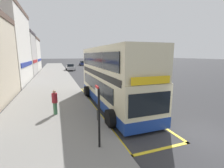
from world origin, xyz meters
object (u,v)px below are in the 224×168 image
parked_car_navy_far (116,74)px  bus_stop_sign (98,111)px  double_decker_bus (112,78)px  pedestrian_waiting_near_sign (55,101)px  parked_car_silver_kerbside (70,67)px  parked_car_navy_distant (83,63)px

parked_car_navy_far → bus_stop_sign: bearing=-112.1°
double_decker_bus → parked_car_navy_far: (5.33, 12.88, -1.26)m
parked_car_navy_far → pedestrian_waiting_near_sign: bearing=-123.3°
parked_car_silver_kerbside → parked_car_navy_distant: bearing=71.2°
parked_car_navy_far → parked_car_navy_distant: 33.71m
double_decker_bus → pedestrian_waiting_near_sign: bearing=-164.9°
bus_stop_sign → pedestrian_waiting_near_sign: bearing=111.1°
double_decker_bus → parked_car_navy_distant: (5.20, 46.59, -1.26)m
parked_car_silver_kerbside → bus_stop_sign: bearing=-93.6°
double_decker_bus → bus_stop_sign: double_decker_bus is taller
parked_car_silver_kerbside → parked_car_navy_distant: same height
parked_car_navy_far → parked_car_silver_kerbside: size_ratio=1.00×
double_decker_bus → parked_car_navy_far: 14.00m
parked_car_navy_far → parked_car_navy_distant: bearing=91.2°
parked_car_navy_far → parked_car_navy_distant: (-0.14, 33.71, 0.00)m
double_decker_bus → pedestrian_waiting_near_sign: double_decker_bus is taller
parked_car_navy_distant → parked_car_silver_kerbside: bearing=68.9°
double_decker_bus → parked_car_silver_kerbside: bearing=91.3°
parked_car_silver_kerbside → parked_car_navy_distant: 18.60m
double_decker_bus → parked_car_navy_far: double_decker_bus is taller
double_decker_bus → parked_car_silver_kerbside: 28.97m
parked_car_navy_far → pedestrian_waiting_near_sign: 16.95m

